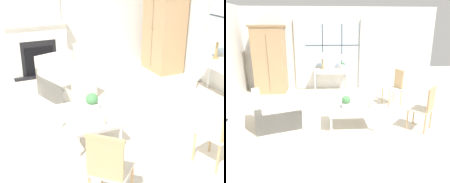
# 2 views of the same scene
# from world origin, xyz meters

# --- Properties ---
(ground_plane) EXTENTS (14.00, 14.00, 0.00)m
(ground_plane) POSITION_xyz_m (0.00, 0.00, 0.00)
(ground_plane) COLOR beige
(wall_left) EXTENTS (0.06, 7.20, 2.80)m
(wall_left) POSITION_xyz_m (-3.03, 0.60, 1.40)
(wall_left) COLOR silver
(wall_left) RESTS_ON ground_plane
(fireplace) EXTENTS (0.34, 1.47, 2.24)m
(fireplace) POSITION_xyz_m (-2.91, -0.31, 0.74)
(fireplace) COLOR black
(fireplace) RESTS_ON ground_plane
(armoire) EXTENTS (1.06, 0.71, 2.21)m
(armoire) POSITION_xyz_m (-2.08, 2.62, 1.11)
(armoire) COLOR tan
(armoire) RESTS_ON ground_plane
(console_table) EXTENTS (1.25, 0.43, 0.75)m
(console_table) POSITION_xyz_m (-0.03, 2.73, 0.66)
(console_table) COLOR silver
(console_table) RESTS_ON ground_plane
(table_lamp) EXTENTS (0.26, 0.26, 0.59)m
(table_lamp) POSITION_xyz_m (-0.35, 2.76, 1.20)
(table_lamp) COLOR #9E7F47
(table_lamp) RESTS_ON console_table
(armchair_upholstered) EXTENTS (1.16, 1.08, 0.82)m
(armchair_upholstered) POSITION_xyz_m (-1.43, -0.08, 0.28)
(armchair_upholstered) COLOR silver
(armchair_upholstered) RESTS_ON ground_plane
(side_chair_wooden) EXTENTS (0.53, 0.53, 1.00)m
(side_chair_wooden) POSITION_xyz_m (1.70, 1.15, 0.57)
(side_chair_wooden) COLOR white
(side_chair_wooden) RESTS_ON ground_plane
(accent_chair_wooden) EXTENTS (0.62, 0.62, 0.97)m
(accent_chair_wooden) POSITION_xyz_m (1.80, -0.52, 0.55)
(accent_chair_wooden) COLOR beige
(accent_chair_wooden) RESTS_ON ground_plane
(coffee_table) EXTENTS (1.05, 0.75, 0.40)m
(coffee_table) POSITION_xyz_m (0.27, -0.20, 0.36)
(coffee_table) COLOR silver
(coffee_table) RESTS_ON ground_plane
(potted_plant_small) EXTENTS (0.20, 0.20, 0.28)m
(potted_plant_small) POSITION_xyz_m (0.16, -0.09, 0.54)
(potted_plant_small) COLOR #BCB7AD
(potted_plant_small) RESTS_ON coffee_table
(pillar_candle) EXTENTS (0.12, 0.12, 0.16)m
(pillar_candle) POSITION_xyz_m (0.71, -0.14, 0.47)
(pillar_candle) COLOR silver
(pillar_candle) RESTS_ON coffee_table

